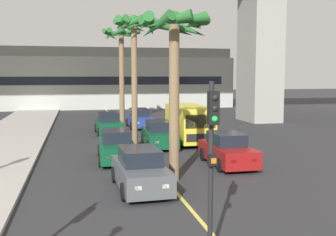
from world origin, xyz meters
TOP-DOWN VIEW (x-y plane):
  - lane_stripe_center at (0.00, 24.00)m, footprint 0.14×56.00m
  - pier_building_backdrop at (0.00, 53.33)m, footprint 33.43×8.04m
  - car_queue_front at (-1.23, 13.31)m, footprint 1.95×4.16m
  - car_queue_second at (1.48, 31.43)m, footprint 1.87×4.12m
  - car_queue_third at (-1.63, 18.72)m, footprint 1.94×4.15m
  - car_queue_fourth at (1.29, 22.23)m, footprint 1.96×4.16m
  - car_queue_fifth at (3.49, 16.55)m, footprint 1.85×4.11m
  - car_queue_sixth at (-1.28, 28.29)m, footprint 1.94×4.16m
  - delivery_van at (3.42, 23.19)m, footprint 2.18×5.26m
  - traffic_light_median_near at (-0.52, 7.02)m, footprint 0.24×0.37m
  - palm_tree_near_median at (0.49, 35.41)m, footprint 3.53×3.54m
  - palm_tree_mid_median at (-0.12, 22.77)m, footprint 2.58×2.61m
  - palm_tree_far_median at (0.33, 14.28)m, footprint 2.96×2.96m

SIDE VIEW (x-z plane):
  - lane_stripe_center at x=0.00m, z-range 0.00..0.01m
  - car_queue_front at x=-1.23m, z-range -0.06..1.50m
  - car_queue_second at x=1.48m, z-range -0.06..1.50m
  - car_queue_third at x=-1.63m, z-range -0.06..1.50m
  - car_queue_fourth at x=1.29m, z-range -0.06..1.50m
  - car_queue_fifth at x=3.49m, z-range -0.06..1.50m
  - car_queue_sixth at x=-1.28m, z-range -0.06..1.50m
  - delivery_van at x=3.42m, z-range 0.11..2.47m
  - traffic_light_median_near at x=-0.52m, z-range 0.61..4.81m
  - pier_building_backdrop at x=0.00m, z-range -0.06..7.66m
  - palm_tree_far_median at x=0.33m, z-range 2.12..8.97m
  - palm_tree_mid_median at x=-0.12m, z-range 2.53..10.38m
  - palm_tree_near_median at x=0.49m, z-range 2.46..10.95m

